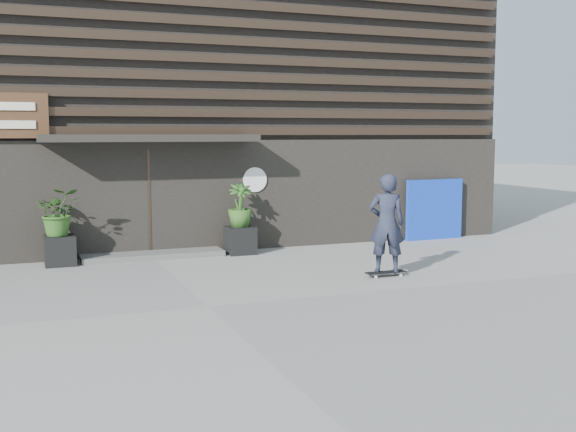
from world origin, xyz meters
name	(u,v)px	position (x,y,z in m)	size (l,w,h in m)	color
ground	(207,307)	(0.00, 0.00, 0.00)	(80.00, 80.00, 0.00)	gray
entrance_step	(153,255)	(0.00, 4.60, 0.06)	(3.00, 0.80, 0.12)	#4E4E4C
planter_pot_left	(60,251)	(-1.90, 4.40, 0.30)	(0.60, 0.60, 0.60)	black
bamboo_left	(59,212)	(-1.90, 4.40, 1.08)	(0.86, 0.75, 0.96)	#2D591E
planter_pot_right	(240,240)	(1.90, 4.40, 0.30)	(0.60, 0.60, 0.60)	black
bamboo_right	(240,205)	(1.90, 4.40, 1.08)	(0.54, 0.54, 0.96)	#2D591E
blue_tarp	(434,209)	(7.08, 4.70, 0.75)	(1.61, 0.12, 1.50)	#0D31B3
building	(115,85)	(0.00, 9.96, 3.99)	(18.00, 11.00, 8.00)	black
skateboarder	(387,223)	(3.67, 1.01, 1.00)	(0.78, 0.65, 1.91)	black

